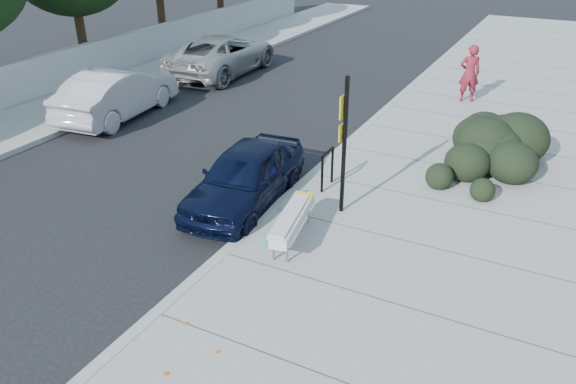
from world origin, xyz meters
name	(u,v)px	position (x,y,z in m)	size (l,w,h in m)	color
ground	(224,259)	(0.00, 0.00, 0.00)	(120.00, 120.00, 0.00)	black
sidewalk_near	(560,209)	(5.60, 5.00, 0.07)	(11.20, 50.00, 0.15)	gray
sidewalk_far	(65,109)	(-9.50, 5.00, 0.07)	(3.00, 50.00, 0.15)	gray
curb_near	(328,162)	(0.00, 5.00, 0.08)	(0.22, 50.00, 0.17)	#9E9E99
curb_far	(99,116)	(-8.00, 5.00, 0.08)	(0.22, 50.00, 0.17)	#9E9E99
far_wall	(25,83)	(-11.20, 5.00, 0.75)	(0.30, 40.00, 1.50)	#9E9E99
bench	(292,219)	(0.96, 1.00, 0.63)	(0.75, 2.04, 0.60)	gray
bike_rack	(327,165)	(0.61, 3.50, 0.71)	(0.06, 0.64, 0.93)	black
sign_post	(344,139)	(1.35, 2.57, 1.82)	(0.11, 0.34, 2.98)	black
hedge	(491,143)	(3.78, 6.28, 0.84)	(1.85, 3.70, 1.39)	black
sedan_navy	(245,176)	(-0.80, 2.16, 0.68)	(1.60, 3.98, 1.36)	black
wagon_silver	(118,93)	(-7.50, 5.44, 0.77)	(1.64, 4.69, 1.54)	silver
suv_silver	(222,54)	(-7.50, 11.46, 0.77)	(2.57, 5.58, 1.55)	gray
pedestrian	(469,73)	(2.16, 11.73, 1.10)	(0.69, 0.46, 1.90)	maroon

